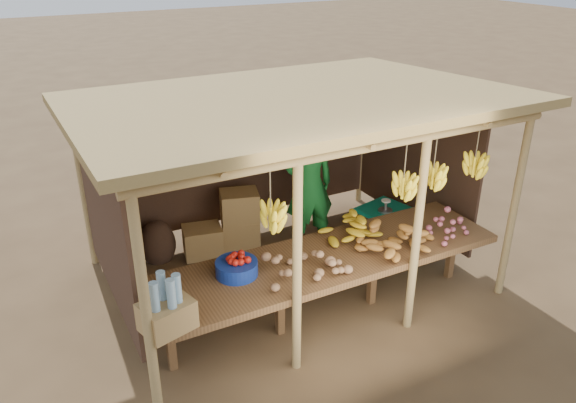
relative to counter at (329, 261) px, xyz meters
name	(u,v)px	position (x,y,z in m)	size (l,w,h in m)	color
ground	(288,276)	(0.00, 0.95, -0.74)	(60.00, 60.00, 0.00)	brown
stall_structure	(292,132)	(0.03, 0.91, 1.19)	(4.70, 3.50, 2.43)	tan
counter	(329,261)	(0.00, 0.00, 0.00)	(3.90, 1.05, 0.80)	brown
potato_heap	(300,257)	(-0.44, -0.14, 0.24)	(0.87, 0.52, 0.36)	#9B7250
sweet_potato_heap	(397,234)	(0.72, -0.21, 0.24)	(0.90, 0.54, 0.35)	#AC702C
onion_heap	(455,222)	(1.50, -0.27, 0.24)	(0.68, 0.41, 0.35)	#BA5A6C
banana_pile	(351,224)	(0.43, 0.23, 0.24)	(0.66, 0.39, 0.35)	yellow
tomato_basin	(237,267)	(-1.03, 0.12, 0.15)	(0.43, 0.43, 0.23)	navy
bottle_box	(166,309)	(-1.90, -0.40, 0.27)	(0.50, 0.44, 0.54)	#A17D48
vendor	(309,186)	(0.58, 1.45, 0.20)	(0.68, 0.45, 1.88)	#19732C
tarp_crate	(383,226)	(1.52, 1.05, -0.43)	(0.73, 0.67, 0.75)	brown
carton_stack	(228,226)	(-0.40, 1.95, -0.38)	(1.14, 0.52, 0.80)	#A17D48
burlap_sacks	(141,244)	(-1.54, 2.14, -0.46)	(0.91, 0.48, 0.65)	#422B1E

